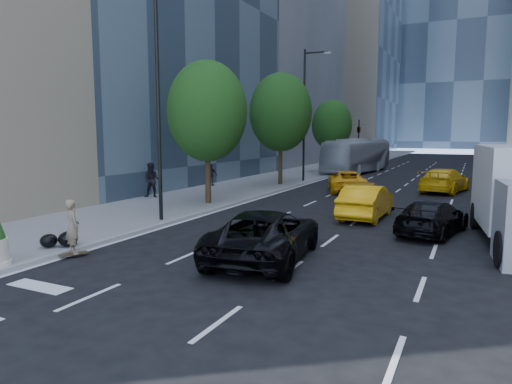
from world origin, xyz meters
The scene contains 20 objects.
ground centered at (0.00, 0.00, 0.00)m, with size 160.00×160.00×0.00m, color black.
sidewalk_left centered at (-9.00, 30.00, 0.07)m, with size 6.00×120.00×0.15m, color slate.
tower_left_end centered at (-22.00, 92.00, 30.00)m, with size 20.00×28.00×60.00m, color #303E4B.
lamp_near centered at (-6.32, 4.00, 5.81)m, with size 2.13×0.22×10.00m.
lamp_far centered at (-6.32, 22.00, 5.81)m, with size 2.13×0.22×10.00m.
tree_near centered at (-7.20, 9.00, 4.97)m, with size 4.20×4.20×7.46m.
tree_mid centered at (-7.20, 19.00, 5.32)m, with size 4.50×4.50×7.99m.
tree_far centered at (-7.20, 32.00, 4.62)m, with size 3.90×3.90×6.92m.
traffic_signal centered at (-6.40, 40.00, 4.23)m, with size 2.48×0.53×5.20m.
skateboarder centered at (-5.59, -1.61, 0.85)m, with size 0.62×0.41×1.71m, color #877454.
black_sedan_lincoln centered at (-0.10, 0.80, 0.77)m, with size 2.54×5.52×1.53m, color black.
black_sedan_mercedes centered at (4.20, 6.76, 0.65)m, with size 1.83×4.51×1.31m, color black.
taxi_a centered at (0.50, 11.50, 0.75)m, with size 1.78×4.41×1.50m, color orange.
taxi_b centered at (1.20, 9.02, 0.76)m, with size 1.62×4.63×1.53m, color orange.
taxi_c centered at (-2.00, 18.00, 0.69)m, with size 2.30×4.99×1.39m, color #FFA70D.
taxi_d centered at (3.85, 20.50, 0.78)m, with size 2.19×5.40×1.57m, color yellow.
city_bus centered at (-4.80, 32.87, 1.66)m, with size 2.79×11.93×3.32m, color #B5B8BC.
pedestrian_a centered at (-11.20, 9.34, 1.16)m, with size 0.98×0.76×2.01m, color black.
pedestrian_b centered at (-11.20, 15.94, 0.92)m, with size 0.91×0.38×1.55m, color black.
garbage_bags centered at (-6.55, -1.26, 0.39)m, with size 1.02×0.98×0.50m.
Camera 1 is at (5.54, -11.65, 3.85)m, focal length 32.00 mm.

